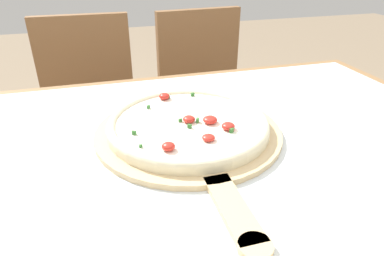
% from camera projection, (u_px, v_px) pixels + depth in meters
% --- Properties ---
extents(dining_table, '(1.31, 0.98, 0.76)m').
position_uv_depth(dining_table, '(214.00, 196.00, 0.74)').
color(dining_table, olive).
rests_on(dining_table, ground_plane).
extents(towel_cloth, '(1.23, 0.90, 0.00)m').
position_uv_depth(towel_cloth, '(215.00, 153.00, 0.69)').
color(towel_cloth, silver).
rests_on(towel_cloth, dining_table).
extents(pizza_peel, '(0.41, 0.57, 0.01)m').
position_uv_depth(pizza_peel, '(190.00, 135.00, 0.74)').
color(pizza_peel, '#D6B784').
rests_on(pizza_peel, towel_cloth).
extents(pizza, '(0.35, 0.35, 0.03)m').
position_uv_depth(pizza, '(188.00, 124.00, 0.74)').
color(pizza, beige).
rests_on(pizza, pizza_peel).
extents(chair_left, '(0.41, 0.41, 0.90)m').
position_uv_depth(chair_left, '(91.00, 112.00, 1.43)').
color(chair_left, brown).
rests_on(chair_left, ground_plane).
extents(chair_right, '(0.43, 0.43, 0.90)m').
position_uv_depth(chair_right, '(205.00, 98.00, 1.55)').
color(chair_right, brown).
rests_on(chair_right, ground_plane).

